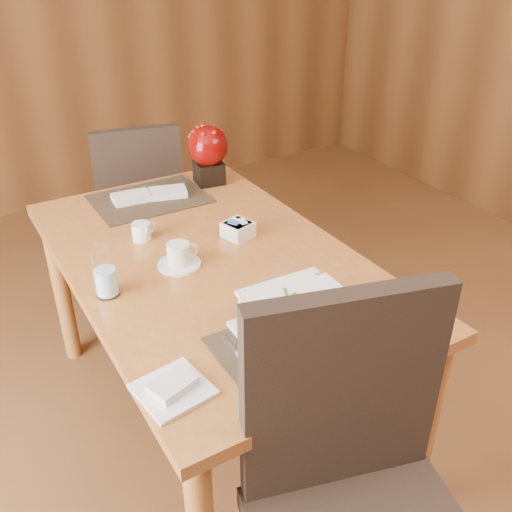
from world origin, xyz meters
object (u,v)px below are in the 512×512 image
bread_plate (173,390)px  near_chair (359,496)px  coffee_cup (179,256)px  creamer_jug (141,231)px  soup_setting (302,322)px  sugar_caddy (238,230)px  far_chair (139,200)px  dining_table (211,281)px  water_glass (105,271)px  berry_decor (208,151)px

bread_plate → near_chair: near_chair is taller
coffee_cup → creamer_jug: size_ratio=1.66×
soup_setting → creamer_jug: soup_setting is taller
sugar_caddy → far_chair: 1.01m
dining_table → creamer_jug: (-0.15, 0.24, 0.13)m
creamer_jug → bread_plate: 0.80m
soup_setting → dining_table: bearing=92.8°
near_chair → coffee_cup: bearing=106.8°
soup_setting → creamer_jug: 0.79m
coffee_cup → creamer_jug: 0.24m
dining_table → near_chair: bearing=-95.7°
water_glass → sugar_caddy: 0.54m
creamer_jug → far_chair: bearing=56.6°
soup_setting → bread_plate: bearing=-177.6°
dining_table → sugar_caddy: bearing=27.9°
water_glass → far_chair: size_ratio=0.18×
berry_decor → far_chair: (-0.17, 0.48, -0.37)m
coffee_cup → sugar_caddy: bearing=16.3°
berry_decor → creamer_jug: bearing=-142.3°
far_chair → sugar_caddy: bearing=103.8°
water_glass → berry_decor: 0.91m
dining_table → soup_setting: bearing=-89.1°
near_chair → sugar_caddy: bearing=91.5°
soup_setting → far_chair: far_chair is taller
water_glass → sugar_caddy: bearing=13.4°
soup_setting → far_chair: (0.12, 1.59, -0.29)m
berry_decor → soup_setting: bearing=-104.3°
berry_decor → near_chair: (-0.38, -1.49, -0.29)m
coffee_cup → berry_decor: size_ratio=0.57×
dining_table → coffee_cup: (-0.11, 0.00, 0.13)m
creamer_jug → berry_decor: berry_decor is taller
dining_table → near_chair: (-0.09, -0.91, -0.05)m
sugar_caddy → near_chair: near_chair is taller
sugar_caddy → bread_plate: sugar_caddy is taller
near_chair → far_chair: bearing=99.2°
dining_table → bread_plate: bread_plate is taller
bread_plate → water_glass: bearing=90.0°
dining_table → creamer_jug: bearing=122.2°
soup_setting → coffee_cup: (-0.12, 0.53, -0.03)m
dining_table → soup_setting: (0.01, -0.53, 0.16)m
soup_setting → bread_plate: (-0.38, -0.00, -0.06)m
water_glass → far_chair: (0.49, 1.11, -0.31)m
bread_plate → sugar_caddy: bearing=49.4°
berry_decor → water_glass: bearing=-136.6°
water_glass → sugar_caddy: size_ratio=1.79×
coffee_cup → berry_decor: bearing=55.1°
berry_decor → far_chair: 0.63m
water_glass → creamer_jug: size_ratio=1.95×
dining_table → sugar_caddy: size_ratio=15.94×
soup_setting → sugar_caddy: 0.63m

